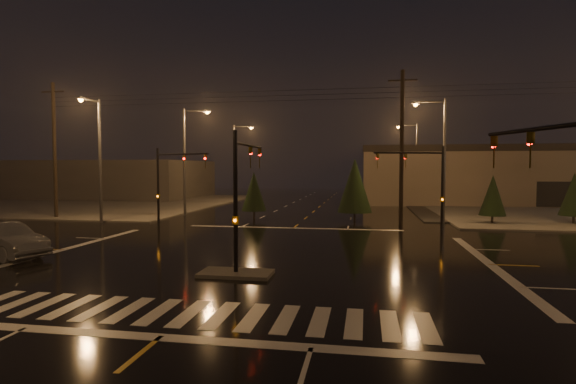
{
  "coord_description": "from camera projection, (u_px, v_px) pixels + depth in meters",
  "views": [
    {
      "loc": [
        5.3,
        -21.81,
        4.44
      ],
      "look_at": [
        0.6,
        5.17,
        3.0
      ],
      "focal_mm": 28.0,
      "sensor_mm": 36.0,
      "label": 1
    }
  ],
  "objects": [
    {
      "name": "ground",
      "position": [
        259.0,
        257.0,
        22.6
      ],
      "size": [
        140.0,
        140.0,
        0.0
      ],
      "primitive_type": "plane",
      "color": "black",
      "rests_on": "ground"
    },
    {
      "name": "utility_pole_0",
      "position": [
        54.0,
        149.0,
        39.82
      ],
      "size": [
        2.2,
        0.32,
        12.0
      ],
      "color": "black",
      "rests_on": "ground"
    },
    {
      "name": "streetlight_1",
      "position": [
        187.0,
        154.0,
        41.92
      ],
      "size": [
        2.77,
        0.32,
        10.0
      ],
      "color": "#38383A",
      "rests_on": "ground"
    },
    {
      "name": "signal_mast_median",
      "position": [
        242.0,
        184.0,
        19.38
      ],
      "size": [
        0.25,
        4.59,
        6.0
      ],
      "color": "black",
      "rests_on": "ground"
    },
    {
      "name": "stop_bar_near",
      "position": [
        160.0,
        337.0,
        11.77
      ],
      "size": [
        16.0,
        0.5,
        0.01
      ],
      "primitive_type": "cube",
      "color": "beige",
      "rests_on": "ground"
    },
    {
      "name": "stop_bar_far",
      "position": [
        293.0,
        228.0,
        33.42
      ],
      "size": [
        16.0,
        0.5,
        0.01
      ],
      "primitive_type": "cube",
      "color": "beige",
      "rests_on": "ground"
    },
    {
      "name": "streetlight_4",
      "position": [
        414.0,
        158.0,
        55.79
      ],
      "size": [
        2.77,
        0.32,
        10.0
      ],
      "color": "#38383A",
      "rests_on": "ground"
    },
    {
      "name": "signal_mast_nw",
      "position": [
        168.0,
        177.0,
        34.0
      ],
      "size": [
        4.84,
        1.86,
        6.0
      ],
      "color": "black",
      "rests_on": "ground"
    },
    {
      "name": "conifer_1",
      "position": [
        574.0,
        194.0,
        35.52
      ],
      "size": [
        2.21,
        2.21,
        4.15
      ],
      "color": "black",
      "rests_on": "ground"
    },
    {
      "name": "conifer_3",
      "position": [
        254.0,
        191.0,
        39.67
      ],
      "size": [
        2.2,
        2.2,
        4.14
      ],
      "color": "black",
      "rests_on": "ground"
    },
    {
      "name": "commercial_block",
      "position": [
        103.0,
        179.0,
        69.76
      ],
      "size": [
        30.0,
        18.0,
        5.6
      ],
      "primitive_type": "cube",
      "color": "#3D3936",
      "rests_on": "ground"
    },
    {
      "name": "streetlight_2",
      "position": [
        236.0,
        158.0,
        57.66
      ],
      "size": [
        2.77,
        0.32,
        10.0
      ],
      "color": "#38383A",
      "rests_on": "ground"
    },
    {
      "name": "streetlight_5",
      "position": [
        97.0,
        151.0,
        36.04
      ],
      "size": [
        0.32,
        2.77,
        10.0
      ],
      "color": "#38383A",
      "rests_on": "ground"
    },
    {
      "name": "conifer_4",
      "position": [
        355.0,
        185.0,
        38.32
      ],
      "size": [
        2.94,
        2.94,
        5.3
      ],
      "color": "black",
      "rests_on": "ground"
    },
    {
      "name": "signal_mast_se",
      "position": [
        569.0,
        198.0,
        11.06
      ],
      "size": [
        1.55,
        3.87,
        6.0
      ],
      "color": "black",
      "rests_on": "ground"
    },
    {
      "name": "signal_mast_ne",
      "position": [
        428.0,
        178.0,
        30.74
      ],
      "size": [
        4.84,
        1.86,
        6.0
      ],
      "color": "black",
      "rests_on": "ground"
    },
    {
      "name": "conifer_0",
      "position": [
        493.0,
        195.0,
        35.65
      ],
      "size": [
        2.06,
        2.06,
        3.92
      ],
      "color": "black",
      "rests_on": "ground"
    },
    {
      "name": "streetlight_3",
      "position": [
        440.0,
        152.0,
        36.12
      ],
      "size": [
        2.77,
        0.32,
        10.0
      ],
      "color": "#38383A",
      "rests_on": "ground"
    },
    {
      "name": "utility_pole_1",
      "position": [
        402.0,
        147.0,
        34.68
      ],
      "size": [
        2.2,
        0.32,
        12.0
      ],
      "color": "black",
      "rests_on": "ground"
    },
    {
      "name": "median_island",
      "position": [
        236.0,
        273.0,
        18.66
      ],
      "size": [
        3.0,
        1.6,
        0.15
      ],
      "primitive_type": "cube",
      "color": "#4D4A45",
      "rests_on": "ground"
    },
    {
      "name": "crosswalk",
      "position": [
        189.0,
        313.0,
        13.74
      ],
      "size": [
        15.0,
        2.6,
        0.01
      ],
      "primitive_type": "cube",
      "color": "beige",
      "rests_on": "ground"
    },
    {
      "name": "sidewalk_nw",
      "position": [
        85.0,
        203.0,
        57.25
      ],
      "size": [
        36.0,
        36.0,
        0.12
      ],
      "primitive_type": "cube",
      "color": "#4D4A45",
      "rests_on": "ground"
    },
    {
      "name": "car_crossing",
      "position": [
        4.0,
        240.0,
        22.33
      ],
      "size": [
        5.52,
        3.43,
        1.72
      ],
      "primitive_type": "imported",
      "rotation": [
        0.0,
        0.0,
        1.23
      ],
      "color": "#53565A",
      "rests_on": "ground"
    }
  ]
}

